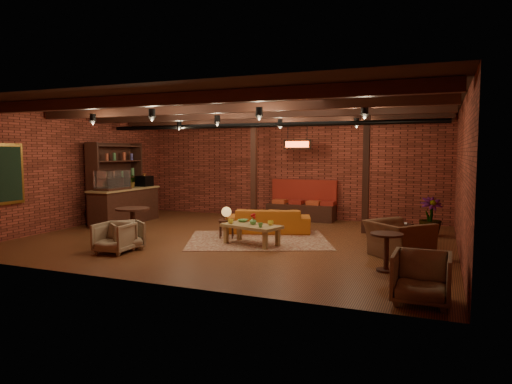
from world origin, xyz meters
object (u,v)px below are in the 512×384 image
at_px(armchair_right, 399,233).
at_px(side_table_book, 399,225).
at_px(armchair_a, 127,234).
at_px(armchair_b, 114,236).
at_px(round_table_left, 133,219).
at_px(plant_tall, 432,178).
at_px(armchair_far, 421,275).
at_px(round_table_right, 387,246).
at_px(coffee_table, 251,227).
at_px(sofa, 268,221).
at_px(side_table_lamp, 226,214).

xyz_separation_m(armchair_right, side_table_book, (-0.09, 1.09, -0.01)).
distance_m(armchair_a, armchair_b, 0.39).
xyz_separation_m(round_table_left, side_table_book, (5.82, 1.83, -0.07)).
height_order(side_table_book, plant_tall, plant_tall).
distance_m(armchair_a, armchair_far, 6.27).
xyz_separation_m(armchair_right, plant_tall, (0.54, 2.75, 0.99)).
bearing_deg(round_table_left, armchair_b, -72.84).
bearing_deg(plant_tall, side_table_book, -110.71).
bearing_deg(round_table_right, coffee_table, 158.44).
height_order(sofa, armchair_right, armchair_right).
bearing_deg(plant_tall, round_table_right, -99.37).
xyz_separation_m(coffee_table, armchair_a, (-2.34, -1.46, -0.07)).
distance_m(coffee_table, armchair_a, 2.76).
height_order(coffee_table, armchair_b, coffee_table).
xyz_separation_m(coffee_table, round_table_left, (-2.68, -0.80, 0.14)).
xyz_separation_m(sofa, plant_tall, (3.97, 1.05, 1.16)).
xyz_separation_m(sofa, armchair_b, (-2.16, -3.49, 0.04)).
bearing_deg(side_table_lamp, armchair_b, -121.39).
bearing_deg(armchair_right, armchair_far, 144.59).
height_order(sofa, side_table_book, sofa).
xyz_separation_m(coffee_table, armchair_right, (3.23, -0.06, 0.08)).
bearing_deg(armchair_a, round_table_left, 64.69).
relative_size(coffee_table, plant_tall, 0.50).
distance_m(armchair_far, plant_tall, 5.64).
height_order(coffee_table, armchair_right, armchair_right).
xyz_separation_m(round_table_right, plant_tall, (0.65, 3.92, 1.02)).
height_order(armchair_b, round_table_right, armchair_b).
xyz_separation_m(coffee_table, side_table_book, (3.14, 1.03, 0.07)).
distance_m(side_table_lamp, armchair_far, 5.77).
xyz_separation_m(sofa, armchair_a, (-2.14, -3.10, 0.02)).
distance_m(sofa, armchair_right, 3.83).
distance_m(armchair_b, plant_tall, 7.70).
relative_size(round_table_left, armchair_far, 1.02).
distance_m(armchair_b, side_table_book, 6.21).
height_order(round_table_left, armchair_right, armchair_right).
bearing_deg(armchair_b, armchair_a, 84.67).
height_order(armchair_far, plant_tall, plant_tall).
bearing_deg(round_table_right, armchair_a, -177.63).
relative_size(sofa, round_table_left, 2.67).
bearing_deg(plant_tall, armchair_right, -101.05).
relative_size(coffee_table, side_table_book, 2.41).
height_order(armchair_a, side_table_book, armchair_a).
xyz_separation_m(side_table_lamp, plant_tall, (4.66, 2.14, 0.89)).
height_order(armchair_b, armchair_far, armchair_far).
bearing_deg(plant_tall, sofa, -165.24).
distance_m(side_table_lamp, round_table_right, 4.39).
relative_size(sofa, side_table_book, 3.53).
bearing_deg(round_table_left, round_table_right, -4.32).
bearing_deg(sofa, armchair_right, 135.35).
bearing_deg(round_table_right, sofa, 139.09).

